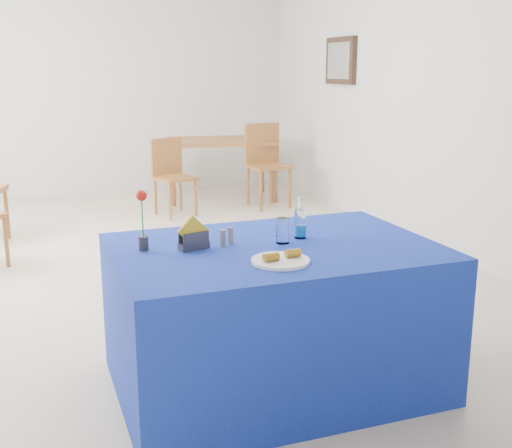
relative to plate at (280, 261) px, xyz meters
The scene contains 16 objects.
floor 2.60m from the plate, 91.50° to the left, with size 7.00×7.00×0.00m, color beige.
room_shell 2.67m from the plate, 91.50° to the left, with size 7.00×7.00×7.00m.
picture_frame 4.83m from the plate, 59.48° to the left, with size 0.06×0.64×0.52m, color black.
picture_art 4.81m from the plate, 59.75° to the left, with size 0.02×0.52×0.40m, color #998C66.
plate is the anchor object (origin of this frame).
drinking_glass 0.34m from the plate, 65.79° to the left, with size 0.07×0.07×0.13m, color white.
salt_shaker 0.39m from the plate, 115.25° to the left, with size 0.03×0.03×0.09m, color slate.
pepper_shaker 0.40m from the plate, 106.45° to the left, with size 0.03×0.03×0.09m, color slate.
blue_table 0.48m from the plate, 73.11° to the left, with size 1.60×1.10×0.76m.
water_bottle 0.46m from the plate, 54.64° to the left, with size 0.07×0.07×0.21m.
napkin_holder 0.47m from the plate, 131.70° to the left, with size 0.16×0.09×0.17m.
rose_vase 0.70m from the plate, 142.74° to the left, with size 0.05×0.05×0.30m.
oak_table 5.25m from the plate, 76.03° to the left, with size 1.47×1.10×0.76m.
chair_bg_left 4.45m from the plate, 83.63° to the left, with size 0.48×0.48×0.86m.
chair_bg_right 4.81m from the plate, 69.75° to the left, with size 0.47×0.47×0.98m.
banana_pieces 0.03m from the plate, ahead, with size 0.19×0.07×0.04m.
Camera 1 is at (-1.01, -5.07, 1.63)m, focal length 45.00 mm.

